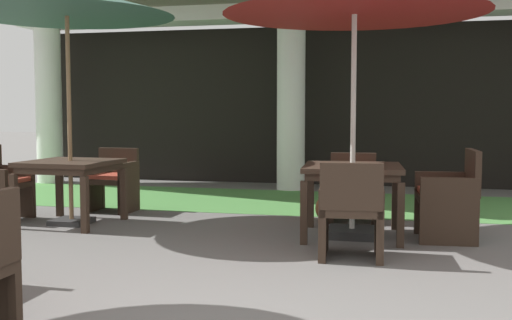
% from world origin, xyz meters
% --- Properties ---
extents(lawn_strip, '(11.89, 2.40, 0.01)m').
position_xyz_m(lawn_strip, '(0.00, 6.21, 0.00)').
color(lawn_strip, '#519347').
rests_on(lawn_strip, ground).
extents(patio_table_mid_left, '(1.07, 1.07, 0.75)m').
position_xyz_m(patio_table_mid_left, '(1.33, 3.90, 0.65)').
color(patio_table_mid_left, '#38281E').
rests_on(patio_table_mid_left, ground).
extents(patio_chair_mid_left_east, '(0.62, 0.68, 0.92)m').
position_xyz_m(patio_chair_mid_left_east, '(2.30, 3.98, 0.43)').
color(patio_chair_mid_left_east, '#38281E').
rests_on(patio_chair_mid_left_east, ground).
extents(patio_chair_mid_left_south, '(0.60, 0.62, 0.87)m').
position_xyz_m(patio_chair_mid_left_south, '(1.40, 2.93, 0.41)').
color(patio_chair_mid_left_south, '#38281E').
rests_on(patio_chair_mid_left_south, ground).
extents(patio_chair_mid_left_north, '(0.60, 0.53, 0.80)m').
position_xyz_m(patio_chair_mid_left_north, '(1.25, 4.87, 0.39)').
color(patio_chair_mid_left_north, '#38281E').
rests_on(patio_chair_mid_left_north, ground).
extents(patio_table_mid_right, '(0.99, 0.99, 0.74)m').
position_xyz_m(patio_table_mid_right, '(-1.90, 3.88, 0.64)').
color(patio_table_mid_right, '#38281E').
rests_on(patio_table_mid_right, ground).
extents(patio_umbrella_mid_right, '(2.43, 2.43, 2.77)m').
position_xyz_m(patio_umbrella_mid_right, '(-1.90, 3.88, 2.53)').
color(patio_umbrella_mid_right, '#2D2D2D').
rests_on(patio_umbrella_mid_right, ground).
extents(patio_chair_mid_right_north, '(0.60, 0.53, 0.82)m').
position_xyz_m(patio_chair_mid_right_north, '(-1.86, 4.84, 0.40)').
color(patio_chair_mid_right_north, '#38281E').
rests_on(patio_chair_mid_right_north, ground).
extents(patio_chair_mid_right_west, '(0.55, 0.59, 0.89)m').
position_xyz_m(patio_chair_mid_right_west, '(-2.87, 3.92, 0.41)').
color(patio_chair_mid_right_west, '#38281E').
rests_on(patio_chair_mid_right_west, ground).
extents(terracotta_urn, '(0.26, 0.26, 0.38)m').
position_xyz_m(terracotta_urn, '(0.95, 4.77, 0.16)').
color(terracotta_urn, brown).
rests_on(terracotta_urn, ground).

